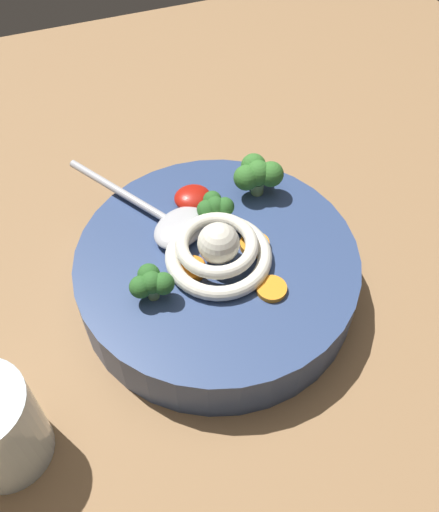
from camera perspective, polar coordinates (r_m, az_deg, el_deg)
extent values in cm
cube|color=#936D47|center=(61.29, -0.84, -2.77)|extent=(107.52, 107.52, 3.11)
cylinder|color=#334775|center=(56.81, 0.00, -1.70)|extent=(27.21, 27.21, 5.41)
cylinder|color=olive|center=(56.64, 0.00, -1.57)|extent=(23.94, 23.94, 4.97)
torus|color=silver|center=(53.88, 0.20, 0.12)|extent=(10.04, 10.04, 1.38)
torus|color=silver|center=(53.14, -0.61, 1.03)|extent=(10.75, 10.75, 1.25)
sphere|color=silver|center=(52.49, 0.21, 1.35)|extent=(3.89, 3.89, 3.89)
ellipsoid|color=#B7B7BC|center=(56.05, -3.87, 2.82)|extent=(7.43, 6.96, 1.60)
cylinder|color=#B7B7BC|center=(59.83, -9.42, 6.07)|extent=(8.83, 13.02, 0.80)
ellipsoid|color=#B2190F|center=(58.64, -2.81, 5.75)|extent=(3.77, 3.39, 1.70)
cylinder|color=#7A9E60|center=(51.79, -6.55, -3.64)|extent=(1.03, 1.03, 1.11)
sphere|color=#2D6628|center=(50.52, -6.71, -2.62)|extent=(2.03, 2.03, 2.03)
sphere|color=#2D6628|center=(50.59, -7.79, -3.05)|extent=(2.03, 2.03, 2.03)
sphere|color=#2D6628|center=(50.46, -5.58, -2.72)|extent=(2.03, 2.03, 2.03)
sphere|color=#2D6628|center=(51.24, -6.99, -1.85)|extent=(2.03, 2.03, 2.03)
cylinder|color=#7A9E60|center=(59.97, 3.75, 6.79)|extent=(1.32, 1.32, 1.41)
sphere|color=#38752D|center=(58.58, 3.86, 8.18)|extent=(2.59, 2.59, 2.59)
sphere|color=#38752D|center=(58.36, 2.66, 7.73)|extent=(2.59, 2.59, 2.59)
sphere|color=#38752D|center=(58.73, 5.10, 8.05)|extent=(2.59, 2.59, 2.59)
sphere|color=#38752D|center=(59.57, 3.37, 8.86)|extent=(2.59, 2.59, 2.59)
cylinder|color=#7A9E60|center=(57.33, -0.40, 3.98)|extent=(0.95, 0.95, 1.02)
sphere|color=#2D6628|center=(56.28, -0.41, 4.98)|extent=(1.87, 1.87, 1.87)
sphere|color=#2D6628|center=(56.20, -1.31, 4.63)|extent=(1.87, 1.87, 1.87)
sphere|color=#2D6628|center=(56.31, 0.53, 4.89)|extent=(1.87, 1.87, 1.87)
sphere|color=#2D6628|center=(56.99, -0.72, 5.53)|extent=(1.87, 1.87, 1.87)
cylinder|color=orange|center=(53.29, -2.75, -1.28)|extent=(2.66, 2.66, 0.78)
cylinder|color=orange|center=(55.18, 3.49, 1.13)|extent=(2.81, 2.81, 0.74)
cylinder|color=orange|center=(52.28, 5.16, -3.24)|extent=(2.77, 2.77, 0.52)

